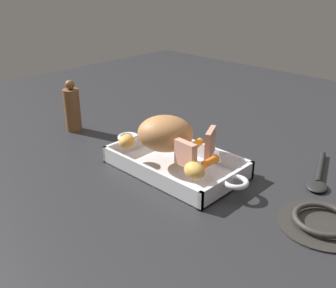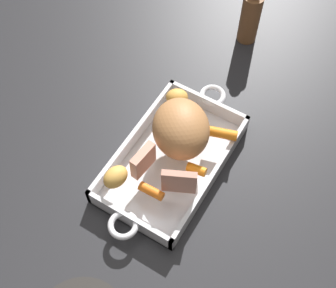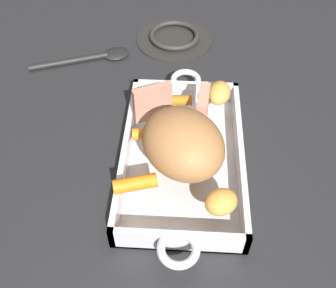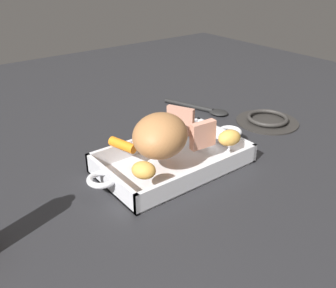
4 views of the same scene
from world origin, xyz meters
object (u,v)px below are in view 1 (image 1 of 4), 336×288
object	(u,v)px
roast_slice_outer	(210,143)
roast_slice_thin	(185,154)
roasting_dish	(175,165)
baby_carrot_southwest	(169,133)
potato_whole	(195,171)
serving_spoon	(319,176)
baby_carrot_short	(210,161)
stove_burner_rear	(322,222)
pepper_mill	(72,108)
pork_roast	(164,134)
baby_carrot_center_left	(196,144)
potato_near_roast	(127,141)

from	to	relation	value
roast_slice_outer	roast_slice_thin	bearing A→B (deg)	86.50
roasting_dish	baby_carrot_southwest	distance (m)	0.12
potato_whole	serving_spoon	distance (m)	0.33
baby_carrot_short	potato_whole	world-z (taller)	potato_whole
potato_whole	stove_burner_rear	size ratio (longest dim) A/B	0.31
baby_carrot_short	pepper_mill	xyz separation A→B (m)	(0.53, 0.04, 0.02)
roast_slice_outer	pepper_mill	bearing A→B (deg)	9.37
roast_slice_thin	potato_whole	xyz separation A→B (m)	(-0.06, 0.03, -0.01)
baby_carrot_short	roast_slice_outer	bearing A→B (deg)	-50.08
pork_roast	roast_slice_thin	xyz separation A→B (m)	(-0.10, 0.03, -0.02)
baby_carrot_center_left	pepper_mill	bearing A→B (deg)	11.85
baby_carrot_southwest	pepper_mill	bearing A→B (deg)	15.98
roast_slice_outer	roast_slice_thin	size ratio (longest dim) A/B	1.11
pepper_mill	baby_carrot_short	bearing A→B (deg)	-175.82
roasting_dish	pork_roast	distance (m)	0.09
roast_slice_thin	serving_spoon	distance (m)	0.34
potato_whole	pork_roast	bearing A→B (deg)	-20.84
roasting_dish	serving_spoon	world-z (taller)	roasting_dish
roasting_dish	potato_near_roast	xyz separation A→B (m)	(0.12, 0.06, 0.05)
stove_burner_rear	serving_spoon	bearing A→B (deg)	-63.78
potato_whole	pepper_mill	xyz separation A→B (m)	(0.54, -0.04, 0.01)
roast_slice_outer	pork_roast	bearing A→B (deg)	30.38
baby_carrot_southwest	pepper_mill	xyz separation A→B (m)	(0.33, 0.10, 0.02)
serving_spoon	pork_roast	bearing A→B (deg)	-76.24
roast_slice_thin	roasting_dish	bearing A→B (deg)	-27.22
pork_roast	roasting_dish	bearing A→B (deg)	-173.22
baby_carrot_short	potato_near_roast	xyz separation A→B (m)	(0.22, 0.07, 0.01)
baby_carrot_short	potato_near_roast	bearing A→B (deg)	17.93
baby_carrot_center_left	potato_whole	distance (m)	0.17
roasting_dish	baby_carrot_short	bearing A→B (deg)	-172.49
roast_slice_outer	baby_carrot_southwest	bearing A→B (deg)	-5.25
baby_carrot_short	stove_burner_rear	world-z (taller)	baby_carrot_short
potato_near_roast	serving_spoon	xyz separation A→B (m)	(-0.41, -0.27, -0.06)
baby_carrot_short	pepper_mill	world-z (taller)	pepper_mill
baby_carrot_center_left	serving_spoon	bearing A→B (deg)	-152.23
potato_whole	baby_carrot_center_left	bearing A→B (deg)	-51.34
baby_carrot_southwest	potato_near_roast	xyz separation A→B (m)	(0.03, 0.13, 0.01)
pork_roast	stove_burner_rear	distance (m)	0.42
baby_carrot_southwest	baby_carrot_center_left	xyz separation A→B (m)	(-0.10, 0.00, -0.00)
serving_spoon	potato_near_roast	bearing A→B (deg)	-76.42
pork_roast	roast_slice_outer	distance (m)	0.12
pork_roast	baby_carrot_short	distance (m)	0.14
roast_slice_outer	serving_spoon	bearing A→B (deg)	-144.95
roast_slice_outer	stove_burner_rear	xyz separation A→B (m)	(-0.31, 0.02, -0.07)
baby_carrot_center_left	potato_whole	xyz separation A→B (m)	(-0.10, 0.13, 0.01)
baby_carrot_center_left	serving_spoon	size ratio (longest dim) A/B	0.18
roasting_dish	pork_roast	xyz separation A→B (m)	(0.04, 0.00, 0.08)
baby_carrot_center_left	roast_slice_outer	bearing A→B (deg)	168.62
baby_carrot_short	pepper_mill	bearing A→B (deg)	4.18
roasting_dish	stove_burner_rear	xyz separation A→B (m)	(-0.38, -0.03, -0.01)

